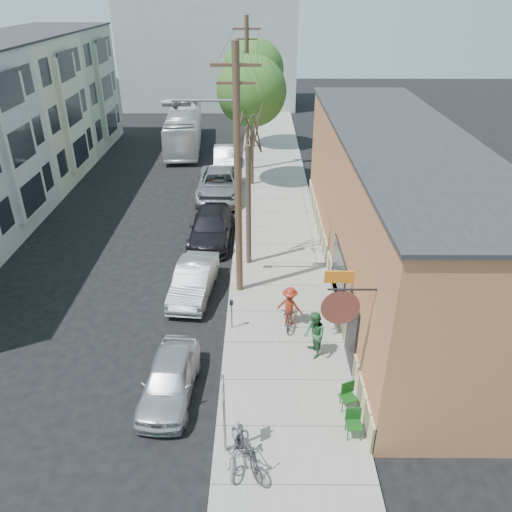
{
  "coord_description": "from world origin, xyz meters",
  "views": [
    {
      "loc": [
        3.28,
        -14.7,
        11.81
      ],
      "look_at": [
        3.15,
        4.19,
        1.5
      ],
      "focal_mm": 35.0,
      "sensor_mm": 36.0,
      "label": 1
    }
  ],
  "objects_px": {
    "parking_meter_near": "(232,310)",
    "tree_leafy_far": "(253,70)",
    "patron_grey": "(337,314)",
    "car_4": "(225,158)",
    "cyclist": "(290,306)",
    "parked_bike_b": "(236,446)",
    "car_0": "(169,379)",
    "bus": "(184,129)",
    "utility_pole_near": "(236,174)",
    "patron_green": "(314,335)",
    "tree_leafy_mid": "(252,91)",
    "patio_chair_b": "(354,424)",
    "parking_meter_far": "(240,211)",
    "sign_post": "(224,407)",
    "patio_chair_a": "(348,397)",
    "parked_bike_a": "(246,450)",
    "tree_bare": "(248,207)",
    "car_2": "(211,227)",
    "car_3": "(220,184)",
    "car_1": "(194,280)"
  },
  "relations": [
    {
      "from": "patron_grey",
      "to": "parked_bike_a",
      "type": "xyz_separation_m",
      "value": [
        -3.25,
        -6.03,
        -0.23
      ]
    },
    {
      "from": "parked_bike_b",
      "to": "utility_pole_near",
      "type": "bearing_deg",
      "value": 95.19
    },
    {
      "from": "tree_leafy_mid",
      "to": "car_0",
      "type": "height_order",
      "value": "tree_leafy_mid"
    },
    {
      "from": "car_0",
      "to": "bus",
      "type": "bearing_deg",
      "value": 99.76
    },
    {
      "from": "patron_grey",
      "to": "car_2",
      "type": "distance_m",
      "value": 9.66
    },
    {
      "from": "car_1",
      "to": "tree_leafy_far",
      "type": "bearing_deg",
      "value": 89.59
    },
    {
      "from": "patron_green",
      "to": "parking_meter_far",
      "type": "bearing_deg",
      "value": -178.26
    },
    {
      "from": "bus",
      "to": "tree_bare",
      "type": "bearing_deg",
      "value": -78.1
    },
    {
      "from": "bus",
      "to": "car_0",
      "type": "bearing_deg",
      "value": -87.53
    },
    {
      "from": "tree_bare",
      "to": "patron_grey",
      "type": "distance_m",
      "value": 6.69
    },
    {
      "from": "car_0",
      "to": "bus",
      "type": "distance_m",
      "value": 28.53
    },
    {
      "from": "parking_meter_far",
      "to": "parked_bike_a",
      "type": "xyz_separation_m",
      "value": [
        0.7,
        -15.67,
        -0.26
      ]
    },
    {
      "from": "patron_green",
      "to": "cyclist",
      "type": "xyz_separation_m",
      "value": [
        -0.76,
        1.89,
        -0.08
      ]
    },
    {
      "from": "tree_leafy_far",
      "to": "sign_post",
      "type": "bearing_deg",
      "value": -90.85
    },
    {
      "from": "parking_meter_near",
      "to": "tree_leafy_far",
      "type": "relative_size",
      "value": 0.15
    },
    {
      "from": "utility_pole_near",
      "to": "bus",
      "type": "bearing_deg",
      "value": 103.35
    },
    {
      "from": "car_0",
      "to": "patio_chair_b",
      "type": "bearing_deg",
      "value": -14.28
    },
    {
      "from": "sign_post",
      "to": "bus",
      "type": "distance_m",
      "value": 31.1
    },
    {
      "from": "car_3",
      "to": "car_2",
      "type": "bearing_deg",
      "value": -91.09
    },
    {
      "from": "parking_meter_far",
      "to": "tree_bare",
      "type": "height_order",
      "value": "tree_bare"
    },
    {
      "from": "car_0",
      "to": "utility_pole_near",
      "type": "bearing_deg",
      "value": 75.56
    },
    {
      "from": "parked_bike_a",
      "to": "cyclist",
      "type": "bearing_deg",
      "value": 49.51
    },
    {
      "from": "parking_meter_far",
      "to": "sign_post",
      "type": "bearing_deg",
      "value": -89.62
    },
    {
      "from": "tree_leafy_mid",
      "to": "parked_bike_b",
      "type": "xyz_separation_m",
      "value": [
        -0.15,
        -21.95,
        -5.44
      ]
    },
    {
      "from": "car_0",
      "to": "car_3",
      "type": "height_order",
      "value": "car_3"
    },
    {
      "from": "utility_pole_near",
      "to": "patron_green",
      "type": "relative_size",
      "value": 5.66
    },
    {
      "from": "utility_pole_near",
      "to": "tree_leafy_far",
      "type": "height_order",
      "value": "utility_pole_near"
    },
    {
      "from": "cyclist",
      "to": "parked_bike_b",
      "type": "bearing_deg",
      "value": 96.49
    },
    {
      "from": "sign_post",
      "to": "cyclist",
      "type": "bearing_deg",
      "value": 70.8
    },
    {
      "from": "tree_leafy_far",
      "to": "car_4",
      "type": "xyz_separation_m",
      "value": [
        -2.0,
        -4.91,
        -5.34
      ]
    },
    {
      "from": "parking_meter_far",
      "to": "tree_bare",
      "type": "bearing_deg",
      "value": -82.61
    },
    {
      "from": "parking_meter_far",
      "to": "patron_green",
      "type": "height_order",
      "value": "patron_green"
    },
    {
      "from": "parking_meter_near",
      "to": "patron_green",
      "type": "bearing_deg",
      "value": -28.1
    },
    {
      "from": "parking_meter_near",
      "to": "parked_bike_a",
      "type": "bearing_deg",
      "value": -83.56
    },
    {
      "from": "car_3",
      "to": "bus",
      "type": "relative_size",
      "value": 0.56
    },
    {
      "from": "parked_bike_b",
      "to": "car_0",
      "type": "relative_size",
      "value": 0.48
    },
    {
      "from": "parked_bike_b",
      "to": "cyclist",
      "type": "bearing_deg",
      "value": 77.59
    },
    {
      "from": "parking_meter_far",
      "to": "tree_leafy_mid",
      "type": "relative_size",
      "value": 0.15
    },
    {
      "from": "car_1",
      "to": "utility_pole_near",
      "type": "bearing_deg",
      "value": 10.81
    },
    {
      "from": "patron_green",
      "to": "bus",
      "type": "height_order",
      "value": "bus"
    },
    {
      "from": "bus",
      "to": "tree_leafy_far",
      "type": "bearing_deg",
      "value": -7.64
    },
    {
      "from": "sign_post",
      "to": "patio_chair_a",
      "type": "bearing_deg",
      "value": 24.01
    },
    {
      "from": "tree_bare",
      "to": "car_2",
      "type": "bearing_deg",
      "value": 127.36
    },
    {
      "from": "parking_meter_far",
      "to": "patio_chair_b",
      "type": "xyz_separation_m",
      "value": [
        3.8,
        -14.64,
        -0.39
      ]
    },
    {
      "from": "sign_post",
      "to": "parked_bike_a",
      "type": "distance_m",
      "value": 1.35
    },
    {
      "from": "tree_leafy_far",
      "to": "patio_chair_b",
      "type": "relative_size",
      "value": 9.41
    },
    {
      "from": "parked_bike_a",
      "to": "tree_leafy_far",
      "type": "bearing_deg",
      "value": 62.79
    },
    {
      "from": "patron_grey",
      "to": "car_4",
      "type": "distance_m",
      "value": 20.57
    },
    {
      "from": "tree_bare",
      "to": "car_2",
      "type": "distance_m",
      "value": 3.99
    },
    {
      "from": "patio_chair_b",
      "to": "cyclist",
      "type": "bearing_deg",
      "value": 104.41
    }
  ]
}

